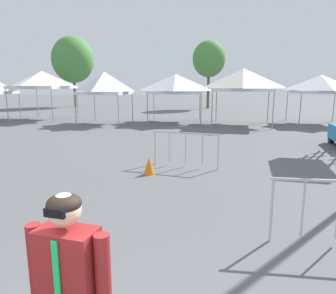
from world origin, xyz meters
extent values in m
cylinder|color=#9E9EA3|center=(-13.94, 20.92, 1.01)|extent=(0.06, 0.06, 2.01)
cylinder|color=#9E9EA3|center=(-13.15, 18.32, 1.20)|extent=(0.06, 0.06, 2.39)
cylinder|color=#9E9EA3|center=(-9.76, 18.11, 1.20)|extent=(0.06, 0.06, 2.39)
cylinder|color=#9E9EA3|center=(-12.95, 21.70, 1.20)|extent=(0.06, 0.06, 2.39)
cylinder|color=#9E9EA3|center=(-9.56, 21.50, 1.20)|extent=(0.06, 0.06, 2.39)
pyramid|color=white|center=(-11.35, 19.91, 2.90)|extent=(3.77, 3.77, 1.03)
cube|color=white|center=(-11.35, 19.91, 2.29)|extent=(3.73, 3.73, 0.20)
cylinder|color=#9E9EA3|center=(-7.62, 16.94, 1.03)|extent=(0.06, 0.06, 2.06)
cylinder|color=#9E9EA3|center=(-4.88, 16.80, 1.03)|extent=(0.06, 0.06, 2.06)
cylinder|color=#9E9EA3|center=(-7.48, 19.68, 1.03)|extent=(0.06, 0.06, 2.06)
cylinder|color=#9E9EA3|center=(-4.74, 19.54, 1.03)|extent=(0.06, 0.06, 2.06)
pyramid|color=white|center=(-6.18, 18.24, 2.67)|extent=(3.02, 3.02, 1.23)
cube|color=white|center=(-6.18, 18.24, 1.96)|extent=(2.99, 2.99, 0.20)
cylinder|color=#9E9EA3|center=(-3.35, 17.91, 1.04)|extent=(0.06, 0.06, 2.09)
cylinder|color=#9E9EA3|center=(-0.06, 18.14, 1.04)|extent=(0.06, 0.06, 2.09)
cylinder|color=#9E9EA3|center=(-3.58, 21.20, 1.04)|extent=(0.06, 0.06, 2.09)
cylinder|color=#9E9EA3|center=(-0.29, 21.44, 1.04)|extent=(0.06, 0.06, 2.09)
pyramid|color=white|center=(-1.82, 19.67, 2.61)|extent=(3.70, 3.70, 1.05)
cube|color=white|center=(-1.82, 19.67, 1.99)|extent=(3.67, 3.67, 0.20)
cylinder|color=#9E9EA3|center=(0.61, 17.26, 1.14)|extent=(0.06, 0.06, 2.28)
cylinder|color=#9E9EA3|center=(4.00, 16.99, 1.14)|extent=(0.06, 0.06, 2.28)
cylinder|color=#9E9EA3|center=(0.88, 20.64, 1.14)|extent=(0.06, 0.06, 2.28)
cylinder|color=#9E9EA3|center=(4.26, 20.38, 1.14)|extent=(0.06, 0.06, 2.28)
pyramid|color=white|center=(2.44, 18.82, 2.85)|extent=(3.83, 3.83, 1.15)
cube|color=white|center=(2.44, 18.82, 2.18)|extent=(3.80, 3.80, 0.20)
cylinder|color=#9E9EA3|center=(5.79, 18.43, 1.07)|extent=(0.06, 0.06, 2.13)
cylinder|color=#9E9EA3|center=(5.69, 21.51, 1.07)|extent=(0.06, 0.06, 2.13)
cylinder|color=#9E9EA3|center=(8.77, 21.61, 1.07)|extent=(0.06, 0.06, 2.13)
pyramid|color=white|center=(7.28, 20.02, 2.60)|extent=(3.34, 3.34, 0.94)
cube|color=white|center=(7.28, 20.02, 2.03)|extent=(3.31, 3.31, 0.20)
cylinder|color=black|center=(5.77, 13.03, 0.24)|extent=(0.23, 0.50, 0.48)
cube|color=maroon|center=(-0.23, 0.80, 1.22)|extent=(0.45, 0.30, 0.60)
cylinder|color=maroon|center=(-0.49, 0.84, 1.24)|extent=(0.11, 0.11, 0.56)
cylinder|color=maroon|center=(0.04, 0.76, 1.24)|extent=(0.11, 0.11, 0.56)
sphere|color=beige|center=(-0.23, 0.80, 1.67)|extent=(0.23, 0.23, 0.23)
ellipsoid|color=black|center=(-0.23, 0.80, 1.71)|extent=(0.23, 0.23, 0.14)
cube|color=black|center=(-0.24, 0.69, 1.68)|extent=(0.15, 0.04, 0.06)
cube|color=#19BF59|center=(-0.24, 0.67, 1.27)|extent=(0.05, 0.02, 0.46)
cylinder|color=brown|center=(-14.89, 32.61, 1.67)|extent=(0.28, 0.28, 3.34)
ellipsoid|color=#47843D|center=(-14.89, 32.61, 5.16)|extent=(4.56, 4.56, 5.02)
cylinder|color=brown|center=(0.05, 32.15, 1.85)|extent=(0.28, 0.28, 3.70)
ellipsoid|color=#47843D|center=(0.05, 32.15, 5.04)|extent=(3.35, 3.35, 3.68)
cylinder|color=#B7BABF|center=(1.71, 3.80, 0.53)|extent=(0.04, 0.04, 1.05)
cylinder|color=#B7BABF|center=(2.18, 3.80, 0.58)|extent=(0.04, 0.04, 0.92)
cylinder|color=#B7BABF|center=(-0.08, 8.20, 1.05)|extent=(2.07, 0.45, 0.05)
cylinder|color=#B7BABF|center=(0.90, 8.01, 0.53)|extent=(0.04, 0.04, 1.05)
cylinder|color=#B7BABF|center=(-1.06, 8.39, 0.53)|extent=(0.04, 0.04, 1.05)
cylinder|color=#B7BABF|center=(0.44, 8.10, 0.58)|extent=(0.04, 0.04, 0.92)
cylinder|color=#B7BABF|center=(-0.08, 8.20, 0.58)|extent=(0.04, 0.04, 0.92)
cylinder|color=#B7BABF|center=(-0.59, 8.30, 0.58)|extent=(0.04, 0.04, 0.92)
cone|color=orange|center=(-1.01, 7.25, 0.25)|extent=(0.32, 0.32, 0.50)
camera|label=1|loc=(0.76, -1.05, 2.49)|focal=33.31mm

